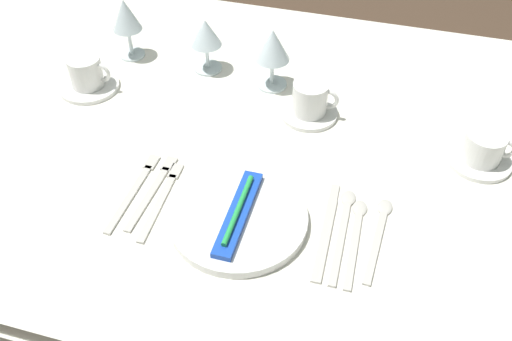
% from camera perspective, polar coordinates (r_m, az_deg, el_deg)
% --- Properties ---
extents(ground_plane, '(6.00, 6.00, 0.00)m').
position_cam_1_polar(ground_plane, '(1.80, 0.38, -14.64)').
color(ground_plane, '#4C3828').
extents(dining_table, '(1.80, 1.11, 0.74)m').
position_cam_1_polar(dining_table, '(1.28, 0.51, 0.72)').
color(dining_table, silver).
rests_on(dining_table, ground).
extents(dinner_plate, '(0.26, 0.26, 0.02)m').
position_cam_1_polar(dinner_plate, '(1.05, -1.78, -4.86)').
color(dinner_plate, white).
rests_on(dinner_plate, dining_table).
extents(toothbrush_package, '(0.04, 0.21, 0.02)m').
position_cam_1_polar(toothbrush_package, '(1.03, -1.80, -4.26)').
color(toothbrush_package, blue).
rests_on(toothbrush_package, dinner_plate).
extents(fork_outer, '(0.02, 0.21, 0.00)m').
position_cam_1_polar(fork_outer, '(1.10, -9.40, -2.68)').
color(fork_outer, beige).
rests_on(fork_outer, dining_table).
extents(fork_inner, '(0.03, 0.21, 0.00)m').
position_cam_1_polar(fork_inner, '(1.12, -10.27, -1.83)').
color(fork_inner, beige).
rests_on(fork_inner, dining_table).
extents(fork_salad, '(0.02, 0.22, 0.00)m').
position_cam_1_polar(fork_salad, '(1.13, -12.08, -1.81)').
color(fork_salad, beige).
rests_on(fork_salad, dining_table).
extents(dinner_knife, '(0.02, 0.24, 0.00)m').
position_cam_1_polar(dinner_knife, '(1.04, 7.06, -6.20)').
color(dinner_knife, beige).
rests_on(dinner_knife, dining_table).
extents(spoon_soup, '(0.03, 0.23, 0.01)m').
position_cam_1_polar(spoon_soup, '(1.06, 8.79, -5.32)').
color(spoon_soup, beige).
rests_on(spoon_soup, dining_table).
extents(spoon_dessert, '(0.03, 0.21, 0.01)m').
position_cam_1_polar(spoon_dessert, '(1.05, 10.03, -6.07)').
color(spoon_dessert, beige).
rests_on(spoon_dessert, dining_table).
extents(spoon_tea, '(0.03, 0.21, 0.01)m').
position_cam_1_polar(spoon_tea, '(1.06, 12.34, -5.78)').
color(spoon_tea, beige).
rests_on(spoon_tea, dining_table).
extents(saucer_left, '(0.14, 0.14, 0.01)m').
position_cam_1_polar(saucer_left, '(1.41, -16.42, 8.15)').
color(saucer_left, white).
rests_on(saucer_left, dining_table).
extents(coffee_cup_left, '(0.10, 0.08, 0.07)m').
position_cam_1_polar(coffee_cup_left, '(1.39, -16.70, 9.52)').
color(coffee_cup_left, white).
rests_on(coffee_cup_left, saucer_left).
extents(saucer_right, '(0.13, 0.13, 0.01)m').
position_cam_1_polar(saucer_right, '(1.28, 5.32, 5.81)').
color(saucer_right, white).
rests_on(saucer_right, dining_table).
extents(coffee_cup_right, '(0.10, 0.08, 0.07)m').
position_cam_1_polar(coffee_cup_right, '(1.26, 5.53, 7.28)').
color(coffee_cup_right, white).
rests_on(coffee_cup_right, saucer_right).
extents(saucer_far, '(0.13, 0.13, 0.01)m').
position_cam_1_polar(saucer_far, '(1.25, 21.51, 1.02)').
color(saucer_far, white).
rests_on(saucer_far, dining_table).
extents(coffee_cup_far, '(0.10, 0.08, 0.06)m').
position_cam_1_polar(coffee_cup_far, '(1.23, 22.02, 2.23)').
color(coffee_cup_far, white).
rests_on(coffee_cup_far, saucer_far).
extents(wine_glass_centre, '(0.07, 0.07, 0.14)m').
position_cam_1_polar(wine_glass_centre, '(1.38, -5.07, 13.40)').
color(wine_glass_centre, silver).
rests_on(wine_glass_centre, dining_table).
extents(wine_glass_left, '(0.08, 0.08, 0.15)m').
position_cam_1_polar(wine_glass_left, '(1.31, 1.68, 12.26)').
color(wine_glass_left, silver).
rests_on(wine_glass_left, dining_table).
extents(wine_glass_right, '(0.07, 0.07, 0.15)m').
position_cam_1_polar(wine_glass_right, '(1.45, -12.97, 14.79)').
color(wine_glass_right, silver).
rests_on(wine_glass_right, dining_table).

